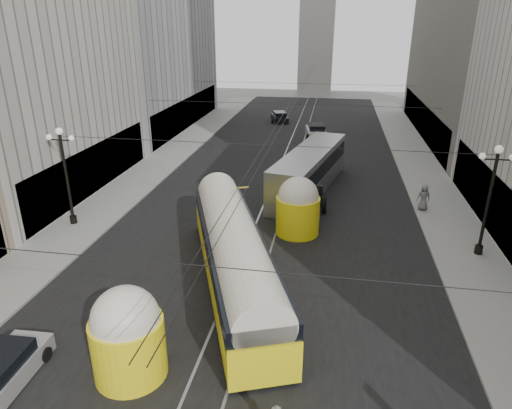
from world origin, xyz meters
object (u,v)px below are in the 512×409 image
at_px(streetcar, 234,254).
at_px(sedan_silver, 3,371).
at_px(city_bus, 310,169).
at_px(pedestrian_sidewalk_right, 424,197).

xyz_separation_m(streetcar, sedan_silver, (-7.00, -8.08, -1.26)).
xyz_separation_m(city_bus, pedestrian_sidewalk_right, (8.19, -2.98, -0.72)).
height_order(sedan_silver, pedestrian_sidewalk_right, pedestrian_sidewalk_right).
bearing_deg(streetcar, pedestrian_sidewalk_right, 47.03).
distance_m(sedan_silver, pedestrian_sidewalk_right, 26.83).
bearing_deg(city_bus, streetcar, -100.77).
bearing_deg(streetcar, city_bus, 79.23).
relative_size(city_bus, sedan_silver, 3.20).
bearing_deg(sedan_silver, pedestrian_sidewalk_right, 47.86).
height_order(city_bus, sedan_silver, city_bus).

